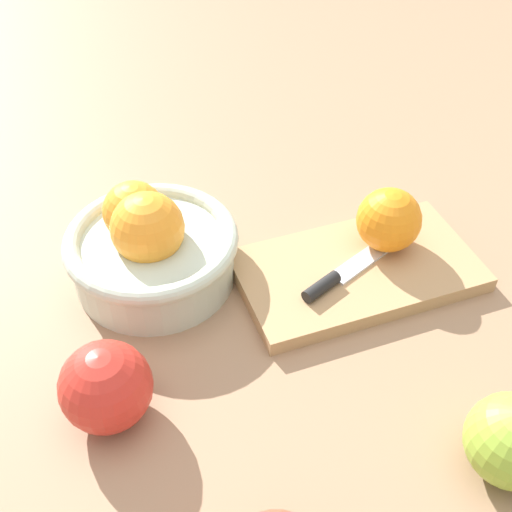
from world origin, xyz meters
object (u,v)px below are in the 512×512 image
(orange_on_board, at_px, (389,220))
(knife, at_px, (343,273))
(bowl, at_px, (150,246))
(cutting_board, at_px, (357,270))
(apple_mid_left, at_px, (106,387))

(orange_on_board, height_order, knife, orange_on_board)
(bowl, bearing_deg, knife, -28.31)
(cutting_board, distance_m, apple_mid_left, 0.30)
(bowl, xyz_separation_m, knife, (0.18, -0.10, -0.02))
(apple_mid_left, bearing_deg, bowl, 61.50)
(bowl, xyz_separation_m, orange_on_board, (0.25, -0.07, 0.01))
(knife, height_order, apple_mid_left, apple_mid_left)
(cutting_board, xyz_separation_m, orange_on_board, (0.04, 0.02, 0.04))
(cutting_board, bearing_deg, knife, -159.35)
(knife, relative_size, apple_mid_left, 1.87)
(knife, bearing_deg, bowl, 151.69)
(orange_on_board, xyz_separation_m, apple_mid_left, (-0.33, -0.09, -0.01))
(bowl, distance_m, knife, 0.20)
(orange_on_board, distance_m, apple_mid_left, 0.34)
(apple_mid_left, bearing_deg, knife, 12.67)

